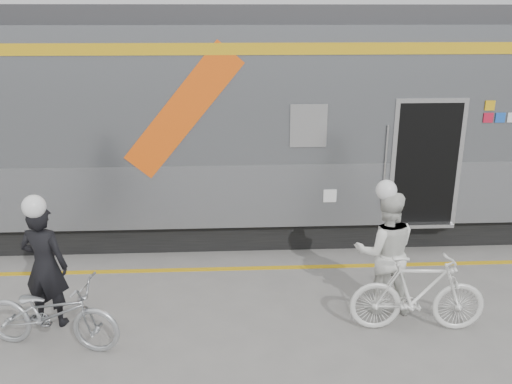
{
  "coord_description": "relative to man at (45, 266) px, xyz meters",
  "views": [
    {
      "loc": [
        0.37,
        -5.85,
        3.97
      ],
      "look_at": [
        0.77,
        1.6,
        1.5
      ],
      "focal_mm": 38.0,
      "sensor_mm": 36.0,
      "label": 1
    }
  ],
  "objects": [
    {
      "name": "helmet_man",
      "position": [
        0.0,
        0.0,
        0.99
      ],
      "size": [
        0.29,
        0.29,
        0.29
      ],
      "primitive_type": "sphere",
      "color": "white",
      "rests_on": "man"
    },
    {
      "name": "bicycle_left",
      "position": [
        0.2,
        -0.55,
        -0.38
      ],
      "size": [
        1.86,
        0.99,
        0.93
      ],
      "primitive_type": "imported",
      "rotation": [
        0.0,
        0.0,
        1.35
      ],
      "color": "#AEB1B6",
      "rests_on": "ground"
    },
    {
      "name": "ground",
      "position": [
        2.03,
        -0.67,
        -0.84
      ],
      "size": [
        90.0,
        90.0,
        0.0
      ],
      "primitive_type": "plane",
      "color": "slate",
      "rests_on": "ground"
    },
    {
      "name": "bicycle_right",
      "position": [
        4.83,
        -0.41,
        -0.32
      ],
      "size": [
        1.78,
        0.62,
        1.05
      ],
      "primitive_type": "imported",
      "rotation": [
        0.0,
        0.0,
        1.5
      ],
      "color": "silver",
      "rests_on": "ground"
    },
    {
      "name": "safety_strip",
      "position": [
        2.03,
        1.48,
        -0.84
      ],
      "size": [
        24.0,
        0.12,
        0.01
      ],
      "primitive_type": "cube",
      "color": "gold",
      "rests_on": "ground"
    },
    {
      "name": "man",
      "position": [
        0.0,
        0.0,
        0.0
      ],
      "size": [
        0.69,
        0.53,
        1.69
      ],
      "primitive_type": "imported",
      "rotation": [
        0.0,
        0.0,
        2.92
      ],
      "color": "black",
      "rests_on": "ground"
    },
    {
      "name": "train",
      "position": [
        3.52,
        3.53,
        1.21
      ],
      "size": [
        24.0,
        3.17,
        4.1
      ],
      "color": "black",
      "rests_on": "ground"
    },
    {
      "name": "woman",
      "position": [
        4.53,
        0.14,
        0.03
      ],
      "size": [
        0.89,
        0.72,
        1.74
      ],
      "primitive_type": "imported",
      "rotation": [
        0.0,
        0.0,
        3.07
      ],
      "color": "silver",
      "rests_on": "ground"
    },
    {
      "name": "helmet_woman",
      "position": [
        4.53,
        0.14,
        1.03
      ],
      "size": [
        0.28,
        0.28,
        0.28
      ],
      "primitive_type": "sphere",
      "color": "white",
      "rests_on": "woman"
    }
  ]
}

